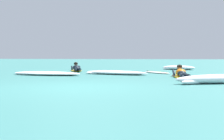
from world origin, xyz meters
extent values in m
plane|color=#387A75|center=(0.00, 10.00, 0.00)|extent=(120.00, 120.00, 0.00)
ellipsoid|color=yellow|center=(2.85, 4.18, 0.04)|extent=(0.70, 2.29, 0.07)
ellipsoid|color=yellow|center=(2.76, 5.25, 0.05)|extent=(0.20, 0.21, 0.06)
ellipsoid|color=orange|center=(2.85, 4.23, 0.20)|extent=(0.45, 0.64, 0.34)
ellipsoid|color=black|center=(2.88, 3.87, 0.17)|extent=(0.36, 0.31, 0.20)
cylinder|color=black|center=(2.84, 3.28, 0.14)|extent=(0.16, 0.87, 0.14)
ellipsoid|color=black|center=(2.85, 2.85, 0.14)|extent=(0.12, 0.23, 0.08)
cylinder|color=black|center=(3.00, 3.29, 0.14)|extent=(0.26, 0.88, 0.14)
ellipsoid|color=black|center=(3.06, 2.86, 0.14)|extent=(0.12, 0.23, 0.08)
cylinder|color=black|center=(2.60, 4.55, 0.12)|extent=(0.14, 0.60, 0.34)
sphere|color=tan|center=(2.57, 4.94, 0.02)|extent=(0.09, 0.09, 0.09)
cylinder|color=black|center=(3.04, 4.57, 0.12)|extent=(0.14, 0.60, 0.34)
sphere|color=tan|center=(3.01, 4.93, 0.02)|extent=(0.09, 0.09, 0.09)
sphere|color=tan|center=(2.82, 4.59, 0.38)|extent=(0.21, 0.21, 0.21)
ellipsoid|color=black|center=(2.82, 4.57, 0.41)|extent=(0.24, 0.22, 0.16)
ellipsoid|color=yellow|center=(-2.59, 8.20, 0.04)|extent=(1.28, 2.20, 0.07)
ellipsoid|color=yellow|center=(-2.94, 9.15, 0.05)|extent=(0.26, 0.26, 0.06)
ellipsoid|color=black|center=(-2.61, 8.25, 0.20)|extent=(0.60, 0.76, 0.35)
ellipsoid|color=black|center=(-2.48, 7.89, 0.17)|extent=(0.42, 0.38, 0.20)
cylinder|color=black|center=(-2.34, 7.28, 0.14)|extent=(0.40, 0.94, 0.14)
ellipsoid|color=black|center=(-2.20, 6.83, 0.14)|extent=(0.17, 0.24, 0.08)
cylinder|color=black|center=(-2.19, 7.33, 0.14)|extent=(0.50, 0.91, 0.14)
ellipsoid|color=black|center=(-2.01, 6.90, 0.14)|extent=(0.17, 0.24, 0.08)
cylinder|color=black|center=(-2.94, 8.52, 0.12)|extent=(0.27, 0.54, 0.31)
sphere|color=#8C6647|center=(-3.07, 8.85, 0.02)|extent=(0.09, 0.09, 0.09)
cylinder|color=black|center=(-2.52, 8.65, 0.12)|extent=(0.27, 0.54, 0.31)
sphere|color=#8C6647|center=(-2.64, 8.97, 0.02)|extent=(0.09, 0.09, 0.09)
sphere|color=#8C6647|center=(-2.75, 8.61, 0.38)|extent=(0.21, 0.21, 0.21)
ellipsoid|color=black|center=(-2.74, 8.60, 0.41)|extent=(0.28, 0.26, 0.16)
ellipsoid|color=white|center=(1.84, 7.07, 0.04)|extent=(1.61, 2.00, 0.07)
cube|color=yellow|center=(1.84, 7.07, 0.07)|extent=(1.03, 1.46, 0.01)
cone|color=black|center=(1.35, 7.78, 0.01)|extent=(0.14, 0.14, 0.16)
ellipsoid|color=white|center=(0.06, 5.56, 0.09)|extent=(3.11, 1.58, 0.18)
ellipsoid|color=white|center=(0.82, 5.45, 0.06)|extent=(1.14, 0.84, 0.13)
ellipsoid|color=white|center=(-0.83, 5.74, 0.05)|extent=(1.10, 0.40, 0.10)
ellipsoid|color=white|center=(-2.84, 4.59, 0.08)|extent=(3.26, 1.37, 0.16)
ellipsoid|color=white|center=(-2.04, 4.64, 0.06)|extent=(1.16, 0.56, 0.11)
ellipsoid|color=white|center=(-3.79, 4.61, 0.04)|extent=(1.22, 0.73, 0.09)
ellipsoid|color=white|center=(3.95, 1.79, 0.14)|extent=(2.99, 1.67, 0.28)
ellipsoid|color=white|center=(3.14, 1.40, 0.08)|extent=(0.99, 0.94, 0.16)
ellipsoid|color=white|center=(3.02, 10.80, 0.13)|extent=(2.08, 1.23, 0.27)
ellipsoid|color=white|center=(3.52, 10.76, 0.09)|extent=(0.75, 0.46, 0.19)
ellipsoid|color=white|center=(2.43, 10.91, 0.07)|extent=(0.72, 0.38, 0.15)
camera|label=1|loc=(2.31, -7.84, 0.84)|focal=48.59mm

